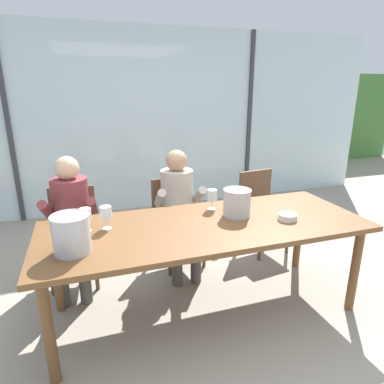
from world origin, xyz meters
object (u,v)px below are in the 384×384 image
(person_maroon_top, at_px, (71,215))
(chair_near_curtain, at_px, (74,227))
(dining_table, at_px, (206,232))
(ice_bucket_primary, at_px, (237,202))
(ice_bucket_secondary, at_px, (71,233))
(wine_glass_center_pour, at_px, (106,214))
(tasting_bowl, at_px, (287,217))
(chair_left_of_center, at_px, (175,214))
(person_beige_jumper, at_px, (179,203))
(wine_glass_by_left_taster, at_px, (85,216))
(wine_glass_near_bucket, at_px, (212,196))
(chair_center, at_px, (260,204))

(person_maroon_top, bearing_deg, chair_near_curtain, 93.61)
(dining_table, bearing_deg, ice_bucket_primary, 15.56)
(ice_bucket_secondary, bearing_deg, wine_glass_center_pour, 52.44)
(wine_glass_center_pour, bearing_deg, ice_bucket_primary, -3.41)
(chair_near_curtain, relative_size, tasting_bowl, 5.98)
(dining_table, relative_size, ice_bucket_secondary, 9.99)
(dining_table, height_order, chair_left_of_center, chair_left_of_center)
(chair_near_curtain, bearing_deg, wine_glass_center_pour, -64.93)
(person_beige_jumper, xyz_separation_m, wine_glass_by_left_taster, (-0.87, -0.60, 0.20))
(chair_left_of_center, distance_m, wine_glass_center_pour, 1.13)
(tasting_bowl, relative_size, wine_glass_by_left_taster, 0.85)
(person_maroon_top, distance_m, wine_glass_near_bucket, 1.26)
(chair_center, bearing_deg, person_beige_jumper, -178.45)
(chair_near_curtain, relative_size, person_maroon_top, 0.73)
(dining_table, distance_m, wine_glass_center_pour, 0.77)
(ice_bucket_primary, xyz_separation_m, wine_glass_center_pour, (-1.02, 0.06, 0.00))
(chair_near_curtain, height_order, chair_left_of_center, same)
(chair_near_curtain, xyz_separation_m, wine_glass_near_bucket, (1.16, -0.59, 0.37))
(chair_left_of_center, relative_size, ice_bucket_secondary, 3.55)
(person_maroon_top, xyz_separation_m, tasting_bowl, (1.63, -0.87, 0.11))
(chair_left_of_center, relative_size, person_maroon_top, 0.73)
(person_beige_jumper, relative_size, ice_bucket_primary, 5.29)
(chair_left_of_center, distance_m, ice_bucket_primary, 0.95)
(chair_center, xyz_separation_m, wine_glass_by_left_taster, (-1.86, -0.76, 0.37))
(chair_near_curtain, distance_m, wine_glass_center_pour, 0.87)
(ice_bucket_primary, height_order, ice_bucket_secondary, ice_bucket_secondary)
(ice_bucket_primary, distance_m, wine_glass_near_bucket, 0.24)
(wine_glass_by_left_taster, distance_m, wine_glass_near_bucket, 1.04)
(ice_bucket_primary, height_order, tasting_bowl, ice_bucket_primary)
(person_maroon_top, height_order, wine_glass_by_left_taster, person_maroon_top)
(chair_left_of_center, height_order, person_beige_jumper, person_beige_jumper)
(ice_bucket_secondary, bearing_deg, chair_left_of_center, 48.03)
(chair_near_curtain, relative_size, ice_bucket_primary, 3.89)
(chair_center, height_order, ice_bucket_secondary, ice_bucket_secondary)
(ice_bucket_secondary, bearing_deg, person_beige_jumper, 43.38)
(tasting_bowl, bearing_deg, chair_center, 70.88)
(person_beige_jumper, relative_size, wine_glass_center_pour, 6.90)
(ice_bucket_primary, distance_m, wine_glass_by_left_taster, 1.17)
(chair_center, bearing_deg, wine_glass_near_bucket, -150.91)
(dining_table, xyz_separation_m, person_maroon_top, (-1.00, 0.74, -0.01))
(tasting_bowl, xyz_separation_m, wine_glass_center_pour, (-1.36, 0.27, 0.09))
(chair_center, relative_size, ice_bucket_secondary, 3.55)
(person_beige_jumper, xyz_separation_m, wine_glass_center_pour, (-0.73, -0.60, 0.20))
(wine_glass_near_bucket, bearing_deg, chair_center, 36.63)
(wine_glass_by_left_taster, height_order, wine_glass_center_pour, same)
(ice_bucket_secondary, height_order, wine_glass_by_left_taster, ice_bucket_secondary)
(chair_center, distance_m, person_maroon_top, 2.00)
(chair_left_of_center, distance_m, person_maroon_top, 1.03)
(person_beige_jumper, height_order, ice_bucket_secondary, person_beige_jumper)
(person_maroon_top, relative_size, wine_glass_center_pour, 6.90)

